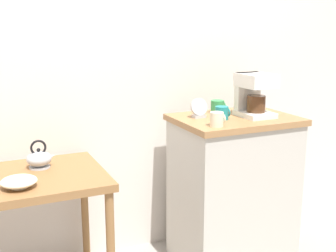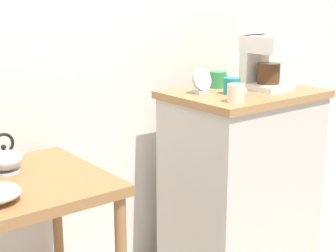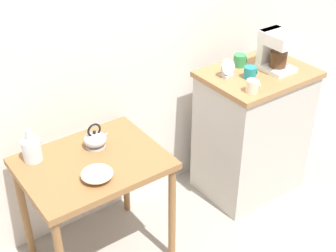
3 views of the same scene
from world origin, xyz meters
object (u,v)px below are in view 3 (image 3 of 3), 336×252
object	(u,v)px
teakettle	(95,139)
coffee_maker	(276,49)
glass_carafe_vase	(32,149)
mug_tall_green	(240,60)
mug_small_cream	(253,86)
mug_dark_teal	(250,72)
table_clock	(228,69)
bowl_stoneware	(97,174)

from	to	relation	value
teakettle	coffee_maker	xyz separation A→B (m)	(1.25, -0.16, 0.30)
glass_carafe_vase	mug_tall_green	world-z (taller)	mug_tall_green
glass_carafe_vase	mug_small_cream	bearing A→B (deg)	-17.80
teakettle	mug_dark_teal	world-z (taller)	mug_dark_teal
mug_small_cream	glass_carafe_vase	bearing A→B (deg)	162.20
glass_carafe_vase	mug_small_cream	size ratio (longest dim) A/B	2.40
teakettle	table_clock	size ratio (longest dim) A/B	1.37
glass_carafe_vase	mug_tall_green	distance (m)	1.46
bowl_stoneware	mug_small_cream	bearing A→B (deg)	-2.61
mug_small_cream	table_clock	size ratio (longest dim) A/B	0.69
mug_small_cream	mug_tall_green	bearing A→B (deg)	58.61
glass_carafe_vase	mug_small_cream	world-z (taller)	mug_small_cream
coffee_maker	table_clock	bearing A→B (deg)	164.10
coffee_maker	table_clock	distance (m)	0.35
glass_carafe_vase	table_clock	size ratio (longest dim) A/B	1.66
teakettle	glass_carafe_vase	size ratio (longest dim) A/B	0.82
mug_tall_green	table_clock	bearing A→B (deg)	-157.55
teakettle	bowl_stoneware	bearing A→B (deg)	-116.96
teakettle	mug_small_cream	xyz separation A→B (m)	(0.91, -0.31, 0.20)
teakettle	mug_small_cream	bearing A→B (deg)	-18.94
glass_carafe_vase	table_clock	distance (m)	1.29
bowl_stoneware	table_clock	xyz separation A→B (m)	(1.06, 0.20, 0.23)
mug_dark_teal	mug_tall_green	distance (m)	0.18
bowl_stoneware	mug_tall_green	xyz separation A→B (m)	(1.24, 0.27, 0.22)
teakettle	mug_dark_teal	size ratio (longest dim) A/B	1.92
bowl_stoneware	table_clock	bearing A→B (deg)	10.55
glass_carafe_vase	coffee_maker	distance (m)	1.63
bowl_stoneware	table_clock	size ratio (longest dim) A/B	1.43
mug_small_cream	table_clock	world-z (taller)	table_clock
mug_tall_green	table_clock	world-z (taller)	table_clock
glass_carafe_vase	table_clock	xyz separation A→B (m)	(1.27, -0.16, 0.19)
coffee_maker	mug_tall_green	world-z (taller)	coffee_maker
mug_small_cream	table_clock	bearing A→B (deg)	85.21
mug_small_cream	mug_dark_teal	distance (m)	0.19
bowl_stoneware	mug_small_cream	world-z (taller)	mug_small_cream
teakettle	glass_carafe_vase	xyz separation A→B (m)	(-0.34, 0.09, 0.02)
bowl_stoneware	coffee_maker	size ratio (longest dim) A/B	0.65
teakettle	mug_tall_green	size ratio (longest dim) A/B	1.79
bowl_stoneware	mug_tall_green	distance (m)	1.28
mug_dark_teal	teakettle	bearing A→B (deg)	170.89
mug_tall_green	table_clock	distance (m)	0.19
teakettle	glass_carafe_vase	bearing A→B (deg)	165.29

